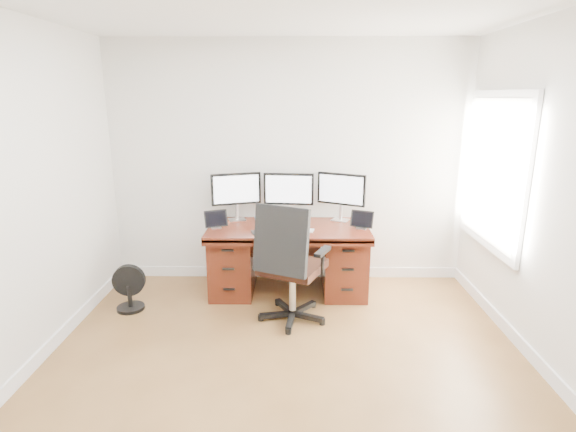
{
  "coord_description": "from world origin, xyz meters",
  "views": [
    {
      "loc": [
        0.05,
        -2.77,
        2.1
      ],
      "look_at": [
        0.0,
        1.5,
        0.95
      ],
      "focal_mm": 28.0,
      "sensor_mm": 36.0,
      "label": 1
    }
  ],
  "objects_px": {
    "office_chair": "(290,283)",
    "keyboard": "(291,230)",
    "monitor_center": "(289,191)",
    "floor_fan": "(129,289)",
    "desk": "(288,257)"
  },
  "relations": [
    {
      "from": "office_chair",
      "to": "keyboard",
      "type": "xyz_separation_m",
      "value": [
        0.01,
        0.5,
        0.37
      ]
    },
    {
      "from": "office_chair",
      "to": "monitor_center",
      "type": "distance_m",
      "value": 1.16
    },
    {
      "from": "office_chair",
      "to": "floor_fan",
      "type": "xyz_separation_m",
      "value": [
        -1.62,
        0.22,
        -0.16
      ]
    },
    {
      "from": "monitor_center",
      "to": "keyboard",
      "type": "height_order",
      "value": "monitor_center"
    },
    {
      "from": "floor_fan",
      "to": "monitor_center",
      "type": "xyz_separation_m",
      "value": [
        1.6,
        0.71,
        0.86
      ]
    },
    {
      "from": "office_chair",
      "to": "keyboard",
      "type": "distance_m",
      "value": 0.62
    },
    {
      "from": "office_chair",
      "to": "floor_fan",
      "type": "bearing_deg",
      "value": -162.75
    },
    {
      "from": "floor_fan",
      "to": "keyboard",
      "type": "height_order",
      "value": "keyboard"
    },
    {
      "from": "office_chair",
      "to": "floor_fan",
      "type": "height_order",
      "value": "office_chair"
    },
    {
      "from": "keyboard",
      "to": "office_chair",
      "type": "bearing_deg",
      "value": -105.36
    },
    {
      "from": "office_chair",
      "to": "desk",
      "type": "bearing_deg",
      "value": 116.86
    },
    {
      "from": "desk",
      "to": "floor_fan",
      "type": "relative_size",
      "value": 3.62
    },
    {
      "from": "desk",
      "to": "office_chair",
      "type": "xyz_separation_m",
      "value": [
        0.02,
        -0.68,
        -0.02
      ]
    },
    {
      "from": "desk",
      "to": "office_chair",
      "type": "bearing_deg",
      "value": -87.99
    },
    {
      "from": "monitor_center",
      "to": "keyboard",
      "type": "bearing_deg",
      "value": -80.0
    }
  ]
}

